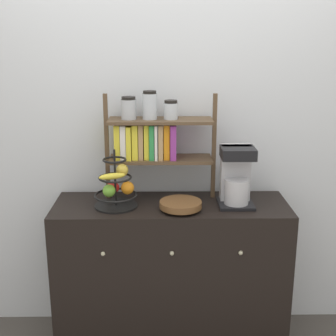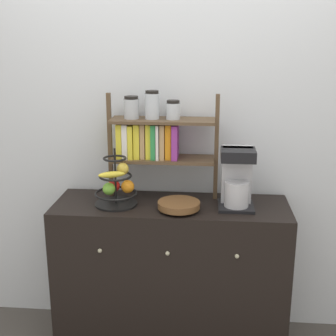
# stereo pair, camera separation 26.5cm
# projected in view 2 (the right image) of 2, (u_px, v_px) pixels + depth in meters

# --- Properties ---
(wall_back) EXTENTS (7.00, 0.05, 2.60)m
(wall_back) POSITION_uv_depth(u_px,v_px,m) (175.00, 128.00, 2.86)
(wall_back) COLOR silver
(wall_back) RESTS_ON ground_plane
(sideboard) EXTENTS (1.36, 0.47, 0.90)m
(sideboard) POSITION_uv_depth(u_px,v_px,m) (171.00, 274.00, 2.83)
(sideboard) COLOR black
(sideboard) RESTS_ON ground_plane
(coffee_maker) EXTENTS (0.20, 0.20, 0.34)m
(coffee_maker) POSITION_uv_depth(u_px,v_px,m) (237.00, 178.00, 2.63)
(coffee_maker) COLOR black
(coffee_maker) RESTS_ON sideboard
(fruit_stand) EXTENTS (0.25, 0.25, 0.33)m
(fruit_stand) POSITION_uv_depth(u_px,v_px,m) (117.00, 186.00, 2.67)
(fruit_stand) COLOR black
(fruit_stand) RESTS_ON sideboard
(wooden_bowl) EXTENTS (0.24, 0.24, 0.05)m
(wooden_bowl) POSITION_uv_depth(u_px,v_px,m) (179.00, 205.00, 2.61)
(wooden_bowl) COLOR brown
(wooden_bowl) RESTS_ON sideboard
(shelf_hutch) EXTENTS (0.65, 0.20, 0.64)m
(shelf_hutch) POSITION_uv_depth(u_px,v_px,m) (153.00, 135.00, 2.73)
(shelf_hutch) COLOR brown
(shelf_hutch) RESTS_ON sideboard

